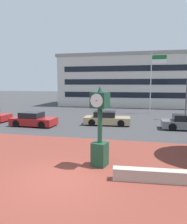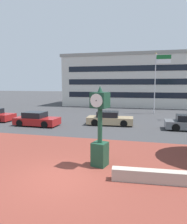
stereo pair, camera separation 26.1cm
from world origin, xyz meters
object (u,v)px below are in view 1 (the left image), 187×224
at_px(civic_building, 137,81).
at_px(street_lamp_post, 187,81).
at_px(flagpole_primary, 153,77).
at_px(car_street_near, 187,123).
at_px(car_street_mid, 107,119).
at_px(street_clock, 100,130).
at_px(car_street_distant, 33,120).

xyz_separation_m(civic_building, street_lamp_post, (5.47, -15.24, -0.32)).
bearing_deg(street_lamp_post, flagpole_primary, 126.91).
distance_m(car_street_near, flagpole_primary, 10.97).
height_order(car_street_mid, street_lamp_post, street_lamp_post).
relative_size(street_clock, civic_building, 0.14).
height_order(car_street_mid, car_street_distant, same).
bearing_deg(flagpole_primary, civic_building, 101.33).
distance_m(flagpole_primary, civic_building, 11.08).
bearing_deg(civic_building, street_clock, -92.31).
distance_m(street_clock, car_street_mid, 10.24).
height_order(car_street_distant, street_lamp_post, street_lamp_post).
bearing_deg(street_lamp_post, civic_building, 109.74).
relative_size(car_street_near, car_street_distant, 1.03).
relative_size(car_street_distant, civic_building, 0.15).
relative_size(car_street_near, civic_building, 0.16).
relative_size(car_street_near, car_street_mid, 0.97).
height_order(street_clock, flagpole_primary, flagpole_primary).
xyz_separation_m(street_clock, civic_building, (1.22, 30.10, 2.73)).
xyz_separation_m(car_street_distant, civic_building, (9.02, 21.97, 3.91)).
height_order(flagpole_primary, street_lamp_post, flagpole_primary).
height_order(street_clock, civic_building, civic_building).
bearing_deg(street_clock, car_street_near, 72.70).
bearing_deg(flagpole_primary, car_street_near, -76.49).
bearing_deg(civic_building, car_street_mid, -97.04).
bearing_deg(flagpole_primary, car_street_mid, -116.93).
bearing_deg(street_lamp_post, car_street_distant, -155.11).
relative_size(street_clock, car_street_distant, 0.91).
bearing_deg(car_street_mid, flagpole_primary, 149.74).
bearing_deg(car_street_distant, civic_building, 159.66).
xyz_separation_m(car_street_near, civic_building, (-4.54, 20.69, 3.91)).
xyz_separation_m(flagpole_primary, street_lamp_post, (3.29, -4.38, -0.64)).
distance_m(car_street_mid, flagpole_primary, 11.09).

